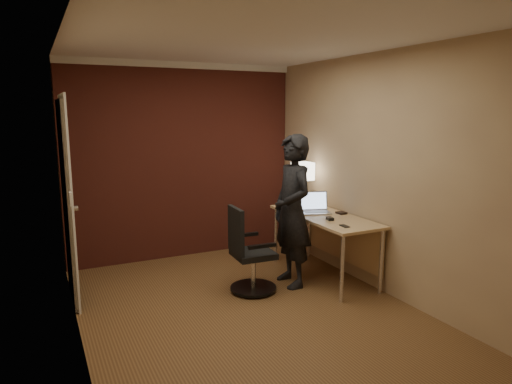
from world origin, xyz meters
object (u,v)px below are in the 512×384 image
desk (329,225)px  mouse (330,219)px  person (292,211)px  office_chair (248,256)px  desk_lamp (303,172)px  wallet (341,213)px  laptop (315,207)px  phone (344,226)px

desk → mouse: (-0.16, -0.23, 0.14)m
mouse → person: person is taller
desk → office_chair: office_chair is taller
desk_lamp → person: (-0.54, -0.67, -0.32)m
desk_lamp → person: size_ratio=0.32×
wallet → desk_lamp: bearing=100.5°
office_chair → laptop: bearing=13.1°
person → phone: bearing=38.1°
desk → wallet: bearing=-13.1°
wallet → office_chair: (-1.19, -0.01, -0.34)m
mouse → person: size_ratio=0.06×
person → laptop: bearing=120.4°
desk → desk_lamp: desk_lamp is taller
laptop → mouse: bearing=-100.1°
desk_lamp → wallet: (0.12, -0.66, -0.41)m
office_chair → desk: bearing=2.1°
mouse → wallet: size_ratio=0.91×
laptop → mouse: (-0.07, -0.41, -0.05)m
phone → desk: bearing=75.7°
person → desk: bearing=97.7°
desk_lamp → office_chair: size_ratio=0.59×
laptop → wallet: (0.23, -0.22, -0.05)m
laptop → phone: laptop is taller
laptop → office_chair: bearing=-166.9°
laptop → wallet: size_ratio=3.60×
phone → office_chair: (-0.87, 0.48, -0.33)m
desk_lamp → wallet: 0.78m
mouse → wallet: mouse is taller
desk → mouse: size_ratio=15.00×
office_chair → person: 0.68m
mouse → office_chair: office_chair is taller
phone → wallet: size_ratio=1.05×
desk → phone: phone is taller
desk_lamp → laptop: desk_lamp is taller
laptop → mouse: 0.42m
desk_lamp → mouse: bearing=-101.7°
wallet → person: size_ratio=0.07×
desk → person: bearing=-175.4°
desk → wallet: size_ratio=13.64×
laptop → office_chair: (-0.97, -0.22, -0.39)m
phone → person: 0.60m
mouse → phone: mouse is taller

